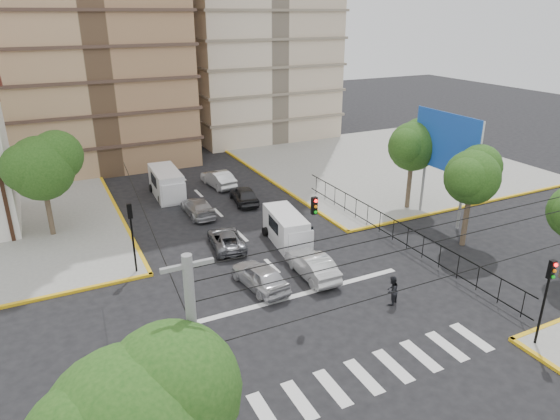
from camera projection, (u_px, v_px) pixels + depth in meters
ground at (312, 305)px, 27.12m from camera, size 160.00×160.00×0.00m
sidewalk_ne at (383, 164)px, 51.98m from camera, size 26.00×26.00×0.15m
crosswalk_stripes at (379, 371)px, 22.12m from camera, size 12.00×2.40×0.01m
stop_line at (301, 294)px, 28.11m from camera, size 13.00×0.40×0.01m
park_fence at (392, 242)px, 34.57m from camera, size 0.10×22.50×1.66m
billboard at (447, 144)px, 35.85m from camera, size 0.36×6.20×8.10m
tree_park_a at (473, 175)px, 32.33m from camera, size 4.41×3.60×6.83m
tree_park_c at (414, 144)px, 38.45m from camera, size 4.65×3.80×7.25m
tree_tudor at (42, 165)px, 33.61m from camera, size 5.39×4.40×7.43m
traffic_light_se at (547, 289)px, 22.69m from camera, size 0.28×0.22×4.40m
traffic_light_nw at (131, 227)px, 29.24m from camera, size 0.28×0.22×4.40m
traffic_light_hanging at (336, 218)px, 23.24m from camera, size 18.00×9.12×0.92m
utility_pole_sw at (197, 393)px, 14.15m from camera, size 1.40×0.28×9.00m
van_right_lane at (287, 229)px, 34.02m from camera, size 2.41×4.90×2.12m
van_left_lane at (167, 184)px, 42.45m from camera, size 2.28×5.35×2.38m
car_silver_front_left at (260, 276)px, 28.60m from camera, size 2.34×4.60×1.50m
car_white_front_right at (312, 265)px, 29.82m from camera, size 1.66×4.54×1.48m
car_grey_mid_left at (226, 239)px, 33.52m from camera, size 2.63×4.63×1.22m
car_silver_rear_left at (198, 207)px, 38.85m from camera, size 1.86×4.57×1.32m
car_darkgrey_mid_right at (244, 195)px, 41.30m from camera, size 2.27×4.48×1.46m
car_white_rear_right at (218, 179)px, 45.20m from camera, size 2.08×4.71×1.51m
pedestrian_crosswalk at (392, 290)px, 26.89m from camera, size 1.01×0.93×1.69m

